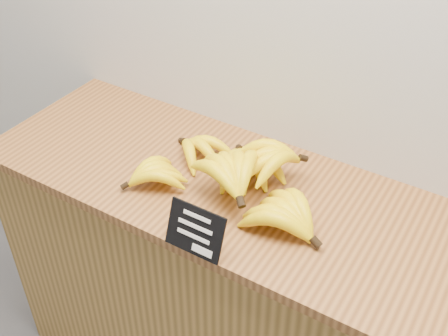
% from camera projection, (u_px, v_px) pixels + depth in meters
% --- Properties ---
extents(counter, '(1.48, 0.50, 0.90)m').
position_uv_depth(counter, '(232.00, 299.00, 1.82)').
color(counter, '#A27734').
rests_on(counter, ground).
extents(counter_top, '(1.46, 0.54, 0.03)m').
position_uv_depth(counter_top, '(234.00, 189.00, 1.53)').
color(counter_top, '#98602F').
rests_on(counter_top, counter).
extents(chalkboard_sign, '(0.15, 0.05, 0.11)m').
position_uv_depth(chalkboard_sign, '(195.00, 231.00, 1.30)').
color(chalkboard_sign, black).
rests_on(chalkboard_sign, counter_top).
extents(banana_pile, '(0.59, 0.40, 0.13)m').
position_uv_depth(banana_pile, '(237.00, 174.00, 1.47)').
color(banana_pile, yellow).
rests_on(banana_pile, counter_top).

